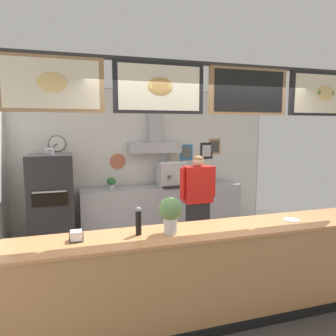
# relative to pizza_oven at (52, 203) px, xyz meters

# --- Properties ---
(ground_plane) EXTENTS (6.58, 6.58, 0.00)m
(ground_plane) POSITION_rel_pizza_oven_xyz_m (1.74, -2.05, -0.81)
(ground_plane) COLOR #3F3A38
(back_wall_assembly) EXTENTS (5.08, 3.05, 2.77)m
(back_wall_assembly) POSITION_rel_pizza_oven_xyz_m (1.75, 0.49, 0.67)
(back_wall_assembly) COLOR gray
(back_wall_assembly) RESTS_ON ground_plane
(service_counter) EXTENTS (4.12, 0.61, 1.00)m
(service_counter) POSITION_rel_pizza_oven_xyz_m (1.74, -2.50, -0.31)
(service_counter) COLOR #B77F4C
(service_counter) RESTS_ON ground_plane
(back_prep_counter) EXTENTS (3.09, 0.52, 0.93)m
(back_prep_counter) POSITION_rel_pizza_oven_xyz_m (1.99, 0.29, -0.35)
(back_prep_counter) COLOR #A3A5AD
(back_prep_counter) RESTS_ON ground_plane
(pizza_oven) EXTENTS (0.71, 0.67, 1.71)m
(pizza_oven) POSITION_rel_pizza_oven_xyz_m (0.00, 0.00, 0.00)
(pizza_oven) COLOR #232326
(pizza_oven) RESTS_ON ground_plane
(shop_worker) EXTENTS (0.59, 0.24, 1.62)m
(shop_worker) POSITION_rel_pizza_oven_xyz_m (2.18, -1.02, 0.06)
(shop_worker) COLOR #232328
(shop_worker) RESTS_ON ground_plane
(espresso_machine) EXTENTS (0.50, 0.46, 0.47)m
(espresso_machine) POSITION_rel_pizza_oven_xyz_m (2.15, 0.26, 0.35)
(espresso_machine) COLOR #B7BABF
(espresso_machine) RESTS_ON back_prep_counter
(potted_oregano) EXTENTS (0.16, 0.16, 0.21)m
(potted_oregano) POSITION_rel_pizza_oven_xyz_m (2.66, 0.25, 0.24)
(potted_oregano) COLOR #4C4C51
(potted_oregano) RESTS_ON back_prep_counter
(potted_basil) EXTENTS (0.20, 0.20, 0.25)m
(potted_basil) POSITION_rel_pizza_oven_xyz_m (2.95, 0.32, 0.26)
(potted_basil) COLOR beige
(potted_basil) RESTS_ON back_prep_counter
(potted_sage) EXTENTS (0.16, 0.16, 0.21)m
(potted_sage) POSITION_rel_pizza_oven_xyz_m (1.02, 0.29, 0.25)
(potted_sage) COLOR beige
(potted_sage) RESTS_ON back_prep_counter
(napkin_holder) EXTENTS (0.13, 0.12, 0.11)m
(napkin_holder) POSITION_rel_pizza_oven_xyz_m (0.36, -2.45, 0.24)
(napkin_holder) COLOR #262628
(napkin_holder) RESTS_ON service_counter
(condiment_plate) EXTENTS (0.18, 0.18, 0.01)m
(condiment_plate) POSITION_rel_pizza_oven_xyz_m (2.71, -2.51, 0.20)
(condiment_plate) COLOR white
(condiment_plate) RESTS_ON service_counter
(basil_vase) EXTENTS (0.23, 0.23, 0.36)m
(basil_vase) POSITION_rel_pizza_oven_xyz_m (1.26, -2.52, 0.40)
(basil_vase) COLOR silver
(basil_vase) RESTS_ON service_counter
(pepper_grinder) EXTENTS (0.06, 0.06, 0.28)m
(pepper_grinder) POSITION_rel_pizza_oven_xyz_m (0.95, -2.46, 0.33)
(pepper_grinder) COLOR black
(pepper_grinder) RESTS_ON service_counter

